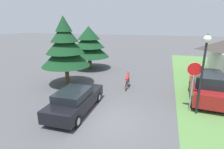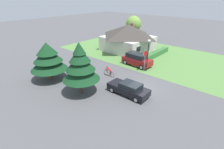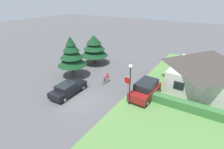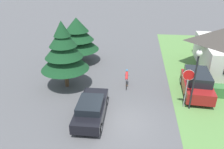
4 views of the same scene
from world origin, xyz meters
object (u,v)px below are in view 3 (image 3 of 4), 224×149
Objects in this scene: cottage_house at (208,69)px; cyclist at (106,78)px; conifer_tall_far at (94,47)px; parked_suv_right at (145,89)px; street_lamp at (130,75)px; stop_sign at (127,84)px; sedan_left_lane at (68,89)px; conifer_tall_near at (71,54)px.

cottage_house reaches higher than cyclist.
conifer_tall_far reaches higher than cyclist.
cyclist is at bearing -41.78° from conifer_tall_far.
parked_suv_right is 3.38m from street_lamp.
cyclist is 0.59× the size of stop_sign.
cyclist is 0.39× the size of parked_suv_right.
stop_sign is 1.23m from street_lamp.
sedan_left_lane is 0.96× the size of conifer_tall_far.
cyclist reaches higher than sedan_left_lane.
sedan_left_lane is at bearing 21.74° from stop_sign.
parked_suv_right is at bearing -130.94° from cottage_house.
parked_suv_right is 1.00× the size of street_lamp.
parked_suv_right is (-5.37, -5.66, -1.56)m from cottage_house.
conifer_tall_far reaches higher than parked_suv_right.
conifer_tall_near is 5.59m from conifer_tall_far.
sedan_left_lane is 1.53× the size of stop_sign.
stop_sign is 0.53× the size of conifer_tall_near.
conifer_tall_far is (-11.12, 5.50, 1.88)m from parked_suv_right.
cottage_house is 10.17m from stop_sign.
cottage_house is 1.96× the size of sedan_left_lane.
cottage_house is 16.49m from conifer_tall_far.
cyclist is 0.31× the size of conifer_tall_near.
sedan_left_lane is 10.40m from conifer_tall_far.
sedan_left_lane is 7.52m from street_lamp.
conifer_tall_far is at bearing -33.20° from stop_sign.
stop_sign is at bearing -123.25° from cyclist.
parked_suv_right is 0.81× the size of conifer_tall_near.
cottage_house is 1.59× the size of conifer_tall_near.
street_lamp is 10.04m from conifer_tall_near.
stop_sign is 0.63× the size of conifer_tall_far.
parked_suv_right is at bearing -116.90° from stop_sign.
sedan_left_lane is at bearing -164.79° from street_lamp.
street_lamp reaches higher than parked_suv_right.
cottage_house is 5.05× the size of cyclist.
conifer_tall_far is at bearing -176.90° from cottage_house.
parked_suv_right is 12.54m from conifer_tall_far.
cyclist is at bearing -152.59° from cottage_house.
street_lamp is (4.73, -2.81, 2.61)m from cyclist.
stop_sign is at bearing -128.04° from cottage_house.
conifer_tall_near is at bearing -7.75° from stop_sign.
cottage_house reaches higher than street_lamp.
conifer_tall_near is (-9.43, 2.00, 1.04)m from stop_sign.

